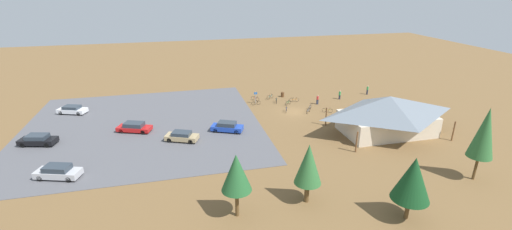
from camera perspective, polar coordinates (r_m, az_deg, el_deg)
The scene contains 29 objects.
ground at distance 57.52m, azimuth 6.22°, elevation 0.50°, with size 160.00×160.00×0.00m, color brown.
parking_lot_asphalt at distance 54.36m, azimuth -17.99°, elevation -1.66°, with size 34.04×32.93×0.05m, color #56565B.
bike_pavilion at distance 51.67m, azimuth 20.84°, elevation 0.36°, with size 14.64×9.38×5.40m.
trash_bin at distance 64.88m, azimuth 4.37°, elevation 3.37°, with size 0.60×0.60×0.90m, color brown.
lot_sign at distance 60.71m, azimuth -0.06°, elevation 3.14°, with size 0.56×0.08×2.20m.
pine_east at distance 42.85m, azimuth 33.36°, elevation -2.47°, with size 2.53×2.53×8.24m.
pine_midwest at distance 33.39m, azimuth 24.32°, elevation -9.51°, with size 3.34×3.34×6.14m.
pine_mideast at distance 30.70m, azimuth -3.25°, elevation -9.44°, with size 2.72×2.72×6.25m.
pine_far_west at distance 33.13m, azimuth 8.60°, elevation -8.01°, with size 2.61×2.61×6.13m.
bicycle_teal_yard_right at distance 63.60m, azimuth 2.32°, elevation 2.99°, with size 1.48×0.93×0.86m.
bicycle_purple_near_sign at distance 60.46m, azimuth 16.84°, elevation 1.07°, with size 1.61×0.78×0.80m.
bicycle_blue_by_bin at distance 57.33m, azimuth 4.99°, elevation 0.89°, with size 0.72×1.65×0.90m.
bicycle_orange_yard_center at distance 62.32m, azimuth 6.25°, elevation 2.49°, with size 1.75×0.48×0.85m.
bicycle_black_trailside at distance 60.43m, azimuth -0.01°, elevation 1.99°, with size 1.66×0.48×0.75m.
bicycle_red_edge_north at distance 62.59m, azimuth -0.15°, elevation 2.71°, with size 1.17×1.44×0.90m.
bicycle_green_yard_front at distance 60.63m, azimuth 5.26°, elevation 2.00°, with size 1.40×1.18×0.84m.
bicycle_silver_near_porch at distance 58.92m, azimuth 8.82°, elevation 1.24°, with size 1.09×1.39×0.85m.
bicycle_yellow_yard_left at distance 58.06m, azimuth 11.60°, elevation 0.76°, with size 1.51×0.84×0.84m.
bicycle_white_lone_east at distance 57.26m, azimuth 8.57°, elevation 0.69°, with size 1.19×1.40×0.84m.
bicycle_teal_mid_cluster at distance 61.62m, azimuth 3.35°, elevation 2.38°, with size 0.55×1.68×0.90m.
car_red_aisle_side at distance 52.30m, azimuth -19.33°, elevation -1.89°, with size 5.09×3.42×1.37m.
car_blue_inner_stall at distance 49.60m, azimuth -4.75°, elevation -1.93°, with size 4.79×3.42×1.43m.
car_black_front_row at distance 53.62m, azimuth -32.16°, elevation -3.46°, with size 4.88×2.92×1.41m.
car_tan_far_end at distance 47.60m, azimuth -12.07°, elevation -3.42°, with size 4.67×3.34×1.31m.
car_white_second_row at distance 63.54m, azimuth -27.90°, elevation 0.78°, with size 4.82×3.25×1.31m.
car_silver_near_entry at distance 43.74m, azimuth -29.72°, elevation -8.09°, with size 5.04×3.17×1.48m.
visitor_by_pavilion at distance 61.49m, azimuth 10.05°, elevation 2.53°, with size 0.36×0.36×1.70m.
visitor_crossing_yard at distance 69.27m, azimuth 17.80°, elevation 3.95°, with size 0.39×0.40×1.74m.
visitor_at_bikes at distance 65.03m, azimuth 13.56°, elevation 3.26°, with size 0.40×0.37×1.66m.
Camera 1 is at (18.80, 50.57, 19.97)m, focal length 24.40 mm.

